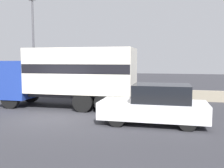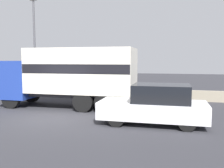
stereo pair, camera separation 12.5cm
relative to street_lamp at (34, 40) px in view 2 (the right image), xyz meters
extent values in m
plane|color=#2D2D33|center=(4.15, -5.76, -4.08)|extent=(80.00, 80.00, 0.00)
cube|color=gray|center=(4.15, 0.94, -3.73)|extent=(60.00, 0.35, 0.70)
cylinder|color=#4C4C51|center=(0.00, 0.00, -0.68)|extent=(0.14, 0.14, 6.81)
cube|color=navy|center=(0.86, -3.01, -2.52)|extent=(1.72, 2.47, 2.16)
cube|color=black|center=(0.02, -3.01, -2.08)|extent=(0.06, 2.10, 0.95)
cube|color=#2D2D33|center=(4.67, -3.01, -3.31)|extent=(5.91, 1.33, 0.25)
cube|color=silver|center=(4.67, -3.01, -1.97)|extent=(5.91, 2.42, 2.44)
cube|color=black|center=(4.67, -3.01, -1.85)|extent=(5.88, 2.44, 0.49)
cylinder|color=black|center=(0.86, -4.05, -3.55)|extent=(1.07, 0.28, 1.07)
cylinder|color=black|center=(0.86, -1.96, -3.55)|extent=(1.07, 0.28, 1.07)
cylinder|color=black|center=(6.29, -4.05, -3.55)|extent=(1.07, 0.28, 1.07)
cylinder|color=black|center=(6.29, -1.96, -3.55)|extent=(1.07, 0.28, 1.07)
cylinder|color=black|center=(5.11, -4.05, -3.55)|extent=(1.07, 0.28, 1.07)
cylinder|color=black|center=(5.11, -1.96, -3.55)|extent=(1.07, 0.28, 1.07)
cube|color=silver|center=(8.81, -5.66, -3.47)|extent=(4.43, 1.82, 0.70)
cube|color=black|center=(9.16, -5.66, -2.76)|extent=(2.31, 1.67, 0.73)
cylinder|color=black|center=(7.43, -6.45, -3.74)|extent=(0.68, 0.20, 0.68)
cylinder|color=black|center=(7.43, -4.87, -3.74)|extent=(0.68, 0.20, 0.68)
cylinder|color=black|center=(10.18, -6.45, -3.74)|extent=(0.68, 0.20, 0.68)
cylinder|color=black|center=(10.18, -4.87, -3.74)|extent=(0.68, 0.20, 0.68)
camera|label=1|loc=(9.49, -16.11, -1.39)|focal=40.00mm
camera|label=2|loc=(9.61, -16.08, -1.39)|focal=40.00mm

